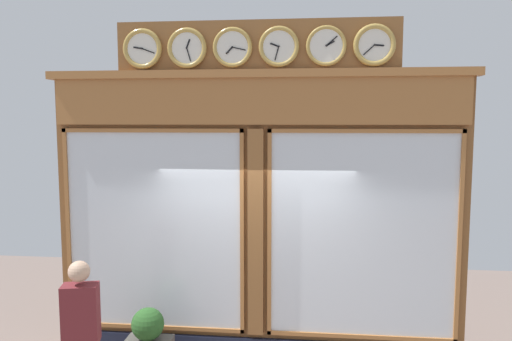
{
  "coord_description": "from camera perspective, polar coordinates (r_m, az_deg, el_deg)",
  "views": [
    {
      "loc": [
        -0.63,
        6.03,
        3.12
      ],
      "look_at": [
        0.0,
        0.0,
        2.49
      ],
      "focal_mm": 33.79,
      "sensor_mm": 36.0,
      "label": 1
    }
  ],
  "objects": [
    {
      "name": "shop_facade",
      "position": [
        6.29,
        0.11,
        -4.79
      ],
      "size": [
        5.37,
        0.42,
        4.35
      ],
      "color": "brown",
      "rests_on": "ground_plane"
    },
    {
      "name": "pedestrian",
      "position": [
        5.57,
        -19.96,
        -17.56
      ],
      "size": [
        0.4,
        0.3,
        1.69
      ],
      "color": "#3A1316",
      "rests_on": "ground_plane"
    },
    {
      "name": "planter_shrub",
      "position": [
        6.25,
        -12.69,
        -17.31
      ],
      "size": [
        0.39,
        0.39,
        0.39
      ],
      "primitive_type": "sphere",
      "color": "#285623",
      "rests_on": "planter_box"
    }
  ]
}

